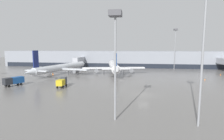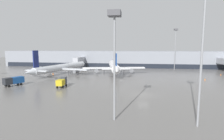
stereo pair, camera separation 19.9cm
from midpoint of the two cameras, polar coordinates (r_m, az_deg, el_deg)
ground_plane at (r=41.59m, az=10.22°, el=-7.93°), size 320.00×320.00×0.00m
terminal_building at (r=102.15m, az=9.36°, el=3.58°), size 160.00×31.96×9.00m
parked_jet_0 at (r=75.78m, az=-16.11°, el=0.84°), size 25.15×38.16×9.94m
parked_jet_1 at (r=72.52m, az=0.71°, el=1.14°), size 25.68×33.85×8.90m
service_truck_0 at (r=50.12m, az=-16.01°, el=-3.74°), size 1.93×3.88×2.64m
service_truck_1 at (r=57.10m, az=-29.36°, el=-3.01°), size 3.91×5.62×2.54m
traffic_cone_1 at (r=75.00m, az=2.04°, el=-0.83°), size 0.37×0.37×0.60m
traffic_cone_2 at (r=75.11m, az=-18.61°, el=-1.12°), size 0.51×0.51×0.79m
traffic_cone_3 at (r=66.74m, az=28.17°, el=-2.70°), size 0.38×0.38×0.57m
traffic_cone_4 at (r=81.72m, az=32.05°, el=-1.25°), size 0.37×0.37×0.63m
apron_light_mast_0 at (r=93.72m, az=20.11°, el=9.82°), size 1.80×1.80×20.25m
apron_light_mast_2 at (r=26.57m, az=28.35°, el=18.92°), size 1.80×1.80×21.41m
apron_light_mast_4 at (r=25.28m, az=1.05°, el=11.83°), size 1.80×1.80×15.96m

